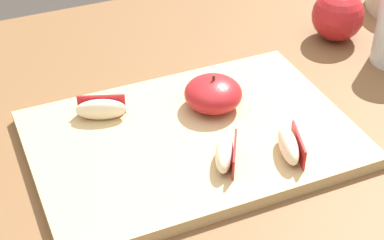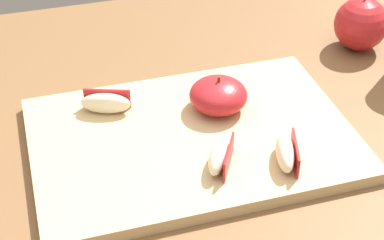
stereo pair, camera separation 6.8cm
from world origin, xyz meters
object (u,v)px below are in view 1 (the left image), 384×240
(apple_wedge_back, at_px, (289,145))
(apple_wedge_middle, at_px, (101,109))
(whole_apple_crimson, at_px, (338,15))
(apple_half_skin_up, at_px, (213,94))
(cutting_board, at_px, (192,139))
(apple_wedge_right, at_px, (225,153))

(apple_wedge_back, xyz_separation_m, apple_wedge_middle, (-0.17, 0.15, 0.00))
(apple_wedge_middle, xyz_separation_m, whole_apple_crimson, (0.39, 0.08, 0.01))
(apple_half_skin_up, xyz_separation_m, whole_apple_crimson, (0.26, 0.11, 0.00))
(apple_wedge_back, distance_m, apple_wedge_middle, 0.23)
(cutting_board, bearing_deg, whole_apple_crimson, 26.31)
(cutting_board, xyz_separation_m, whole_apple_crimson, (0.30, 0.15, 0.03))
(cutting_board, relative_size, apple_wedge_middle, 5.85)
(apple_wedge_back, bearing_deg, whole_apple_crimson, 46.50)
(cutting_board, height_order, apple_wedge_right, apple_wedge_right)
(apple_half_skin_up, height_order, whole_apple_crimson, whole_apple_crimson)
(apple_half_skin_up, bearing_deg, cutting_board, -138.68)
(apple_half_skin_up, relative_size, apple_wedge_right, 1.14)
(cutting_board, bearing_deg, apple_wedge_back, -42.89)
(apple_wedge_right, bearing_deg, apple_wedge_middle, 127.06)
(apple_wedge_back, xyz_separation_m, whole_apple_crimson, (0.22, 0.23, 0.01))
(apple_wedge_middle, relative_size, whole_apple_crimson, 0.75)
(apple_half_skin_up, relative_size, apple_wedge_middle, 1.12)
(whole_apple_crimson, bearing_deg, apple_wedge_middle, -168.87)
(apple_wedge_back, distance_m, apple_wedge_right, 0.07)
(apple_half_skin_up, distance_m, whole_apple_crimson, 0.28)
(apple_wedge_middle, distance_m, whole_apple_crimson, 0.40)
(apple_wedge_middle, bearing_deg, cutting_board, -39.09)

